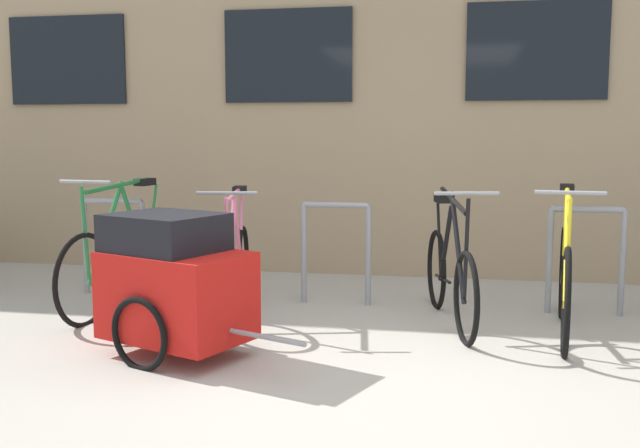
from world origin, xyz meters
name	(u,v)px	position (x,y,z in m)	size (l,w,h in m)	color
ground_plane	(368,382)	(0.00, 0.00, 0.00)	(42.00, 42.00, 0.00)	#B2ADA0
storefront_building	(424,45)	(0.00, 6.67, 2.71)	(28.00, 6.98, 5.41)	tan
bike_rack	(457,246)	(0.50, 1.90, 0.52)	(6.60, 0.05, 0.86)	gray
bicycle_pink	(236,267)	(-1.23, 1.42, 0.37)	(0.47, 1.66, 1.04)	black
bicycle_yellow	(565,278)	(1.26, 1.29, 0.40)	(0.44, 1.77, 1.08)	black
bicycle_green	(125,261)	(-2.17, 1.41, 0.40)	(0.44, 1.75, 1.11)	black
bicycle_black	(450,275)	(0.45, 1.44, 0.37)	(0.52, 1.70, 1.06)	black
bike_trailer	(174,282)	(-1.29, 0.29, 0.48)	(1.46, 0.90, 0.94)	red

